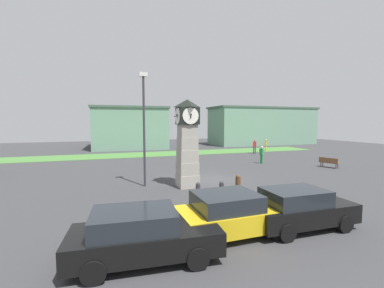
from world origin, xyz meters
name	(u,v)px	position (x,y,z in m)	size (l,w,h in m)	color
ground_plane	(210,179)	(0.00, 0.00, 0.00)	(84.28, 84.28, 0.00)	#38383A
clock_tower	(187,143)	(-2.16, -1.40, 2.76)	(1.69, 1.66, 5.44)	#9E998F
bollard_near_tower	(238,184)	(-0.01, -3.97, 0.57)	(0.29, 0.29, 1.12)	brown
bollard_mid_row	(222,190)	(-1.30, -4.53, 0.49)	(0.25, 0.25, 0.97)	#333338
bollard_far_row	(198,193)	(-2.75, -4.88, 0.56)	(0.23, 0.23, 1.11)	#333338
car_navy_sedan	(142,234)	(-6.09, -9.16, 0.77)	(4.49, 2.27, 1.52)	black
car_near_tower	(231,213)	(-2.82, -8.48, 0.78)	(3.99, 2.11, 1.54)	gold
car_by_building	(299,208)	(-0.11, -8.83, 0.78)	(4.13, 1.97, 1.54)	black
bench	(329,162)	(11.88, 0.88, 0.52)	(1.07, 1.68, 0.90)	brown
pedestrian_near_bench	(262,154)	(7.54, 4.81, 0.98)	(0.32, 0.44, 1.71)	#338C4C
pedestrian_crossing_lot	(266,145)	(13.97, 13.22, 0.98)	(0.46, 0.44, 1.72)	gold
pedestrian_by_cars	(255,146)	(11.34, 11.92, 1.03)	(0.47, 0.41, 1.79)	#3F3F47
street_lamp_near_road	(144,122)	(-4.67, -0.42, 4.04)	(0.50, 0.24, 7.08)	#333338
warehouse_blue_far	(130,128)	(-3.04, 25.46, 3.19)	(11.62, 10.99, 6.36)	gray
storefront_low_left	(262,126)	(20.91, 24.21, 3.38)	(19.71, 7.16, 6.75)	gray
grass_verge_far	(132,155)	(-3.78, 15.45, 0.02)	(50.57, 4.96, 0.04)	#477A38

